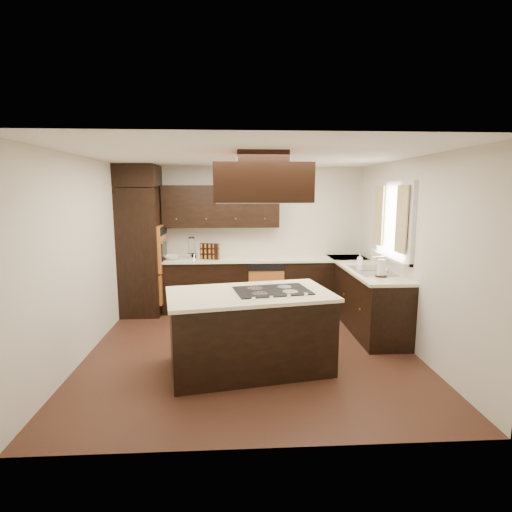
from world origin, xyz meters
name	(u,v)px	position (x,y,z in m)	size (l,w,h in m)	color
floor	(251,349)	(0.00, 0.00, -0.01)	(4.20, 4.20, 0.02)	#573221
ceiling	(251,155)	(0.00, 0.00, 2.51)	(4.20, 4.20, 0.02)	white
wall_back	(246,237)	(0.00, 2.11, 1.25)	(4.20, 0.02, 2.50)	beige
wall_front	(263,300)	(0.00, -2.11, 1.25)	(4.20, 0.02, 2.50)	beige
wall_left	(83,257)	(-2.11, 0.00, 1.25)	(0.02, 4.20, 2.50)	beige
wall_right	(411,254)	(2.11, 0.00, 1.25)	(0.02, 4.20, 2.50)	beige
oven_column	(141,252)	(-1.78, 1.71, 1.06)	(0.65, 0.75, 2.12)	black
wall_oven_face	(162,248)	(-1.43, 1.71, 1.12)	(0.05, 0.62, 0.78)	#CA732E
base_cabinets_back	(248,285)	(0.03, 1.80, 0.44)	(2.93, 0.60, 0.88)	black
base_cabinets_right	(363,297)	(1.80, 0.90, 0.44)	(0.60, 2.40, 0.88)	black
countertop_back	(248,259)	(0.03, 1.79, 0.90)	(2.93, 0.63, 0.04)	#FDF7CA
countertop_right	(364,268)	(1.79, 0.90, 0.90)	(0.63, 2.40, 0.04)	#FDF7CA
upper_cabinets	(221,206)	(-0.43, 1.93, 1.81)	(2.00, 0.34, 0.72)	black
dishwasher_front	(266,291)	(0.33, 1.50, 0.40)	(0.60, 0.05, 0.72)	#CA732E
window_frame	(393,221)	(2.07, 0.55, 1.65)	(0.06, 1.32, 1.12)	silver
window_pane	(395,221)	(2.10, 0.55, 1.65)	(0.00, 1.20, 1.00)	white
curtain_left	(402,219)	(2.01, 0.13, 1.70)	(0.02, 0.34, 0.90)	beige
curtain_right	(379,216)	(2.01, 0.97, 1.70)	(0.02, 0.34, 0.90)	beige
sink_rim	(372,271)	(1.80, 0.55, 0.92)	(0.52, 0.84, 0.01)	silver
island	(250,332)	(-0.04, -0.59, 0.44)	(1.80, 0.98, 0.88)	black
island_top	(250,294)	(-0.04, -0.59, 0.90)	(1.87, 1.05, 0.04)	#FDF7CA
cooktop	(272,291)	(0.23, -0.54, 0.93)	(0.85, 0.57, 0.01)	black
range_hood	(262,183)	(0.10, -0.55, 2.16)	(1.05, 0.72, 0.42)	black
hood_duct	(262,158)	(0.10, -0.55, 2.44)	(0.55, 0.50, 0.13)	black
blender_base	(192,256)	(-0.93, 1.74, 0.97)	(0.15, 0.15, 0.10)	silver
blender_pitcher	(192,246)	(-0.93, 1.74, 1.15)	(0.13, 0.13, 0.26)	silver
spice_rack	(210,251)	(-0.63, 1.73, 1.06)	(0.33, 0.08, 0.27)	black
mixing_bowl	(172,257)	(-1.28, 1.74, 0.95)	(0.28, 0.28, 0.07)	silver
soap_bottle	(360,259)	(1.78, 1.09, 1.01)	(0.08, 0.08, 0.18)	silver
paper_towel	(381,268)	(1.77, 0.15, 1.04)	(0.11, 0.11, 0.24)	silver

